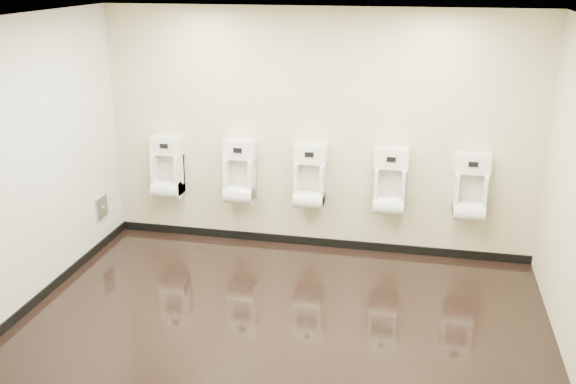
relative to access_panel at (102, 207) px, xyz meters
name	(u,v)px	position (x,y,z in m)	size (l,w,h in m)	color
ground	(284,318)	(2.48, -1.20, -0.50)	(5.00, 3.50, 0.00)	black
ceiling	(284,19)	(2.48, -1.20, 2.30)	(5.00, 3.50, 0.00)	white
back_wall	(317,133)	(2.48, 0.55, 0.90)	(5.00, 0.02, 2.80)	beige
front_wall	(226,266)	(2.48, -2.95, 0.90)	(5.00, 0.02, 2.80)	beige
left_wall	(32,164)	(-0.02, -1.20, 0.90)	(0.02, 3.50, 2.80)	beige
tile_overlay_left	(32,164)	(-0.01, -1.20, 0.90)	(0.01, 3.50, 2.80)	white
skirting_back	(315,242)	(2.48, 0.54, -0.45)	(5.00, 0.02, 0.10)	black
skirting_left	(50,288)	(-0.01, -1.20, -0.45)	(0.02, 3.50, 0.10)	black
access_panel	(102,207)	(0.00, 0.00, 0.00)	(0.04, 0.25, 0.25)	#9E9EA3
urinal_0	(167,171)	(0.68, 0.42, 0.36)	(0.39, 0.29, 0.73)	white
urinal_1	(240,176)	(1.59, 0.42, 0.36)	(0.39, 0.29, 0.73)	white
urinal_2	(310,181)	(2.43, 0.42, 0.36)	(0.39, 0.29, 0.73)	white
urinal_3	(390,186)	(3.35, 0.42, 0.36)	(0.39, 0.29, 0.73)	white
urinal_4	(470,192)	(4.22, 0.42, 0.36)	(0.39, 0.29, 0.73)	white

